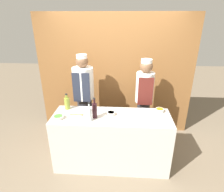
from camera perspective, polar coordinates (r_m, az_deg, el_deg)
name	(u,v)px	position (r m, az deg, el deg)	size (l,w,h in m)	color
ground_plane	(112,162)	(3.42, -0.14, -19.57)	(14.00, 14.00, 0.00)	#756651
cabinet_wall	(115,76)	(3.84, 1.01, 6.22)	(3.07, 0.18, 2.40)	brown
counter	(112,141)	(3.12, -0.15, -13.41)	(1.82, 0.61, 0.91)	beige
sauce_bowl_green	(58,117)	(2.91, -16.08, -6.20)	(0.16, 0.16, 0.05)	silver
sauce_bowl_brown	(111,113)	(2.89, -0.30, -5.31)	(0.12, 0.12, 0.05)	silver
sauce_bowl_yellow	(89,109)	(3.02, -7.17, -4.08)	(0.14, 0.14, 0.06)	silver
sauce_bowl_orange	(160,110)	(3.07, 14.33, -4.22)	(0.13, 0.13, 0.05)	silver
cutting_board	(137,115)	(2.91, 7.65, -5.73)	(0.31, 0.25, 0.02)	white
bottle_clear	(90,114)	(2.72, -6.87, -5.39)	(0.06, 0.06, 0.29)	silver
bottle_oil	(67,103)	(3.13, -13.54, -2.10)	(0.09, 0.09, 0.26)	olive
bottle_wine	(95,110)	(2.79, -5.34, -4.29)	(0.07, 0.07, 0.32)	black
wooden_spoon	(78,115)	(2.94, -10.31, -5.57)	(0.21, 0.04, 0.02)	#B2844C
chef_left	(84,97)	(3.50, -8.47, -0.42)	(0.37, 0.37, 1.72)	#28282D
chef_right	(144,100)	(3.45, 9.69, -1.10)	(0.32, 0.32, 1.66)	#28282D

